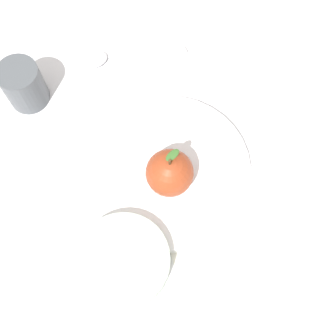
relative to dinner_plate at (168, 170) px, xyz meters
name	(u,v)px	position (x,y,z in m)	size (l,w,h in m)	color
ground_plane	(164,148)	(0.04, 0.02, -0.01)	(2.40, 2.40, 0.00)	silver
dinner_plate	(168,170)	(0.00, 0.00, 0.00)	(0.26, 0.26, 0.02)	white
apple	(170,173)	(-0.02, -0.01, 0.04)	(0.07, 0.07, 0.09)	#9E3D1E
side_bowl	(123,261)	(-0.16, 0.00, 0.01)	(0.14, 0.14, 0.04)	#B2C6B2
cup	(21,86)	(0.03, 0.27, 0.03)	(0.07, 0.07, 0.08)	#4C5156
knife	(140,69)	(0.16, 0.12, -0.01)	(0.18, 0.16, 0.01)	silver
spoon	(105,56)	(0.16, 0.19, -0.01)	(0.14, 0.13, 0.01)	silver
linen_napkin	(237,263)	(-0.10, -0.15, -0.01)	(0.12, 0.18, 0.00)	silver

